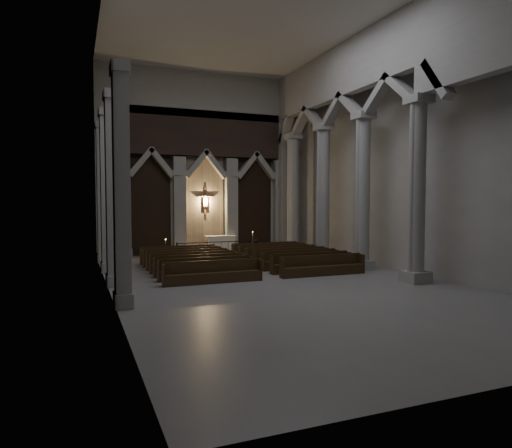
# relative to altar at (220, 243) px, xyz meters

# --- Properties ---
(room) EXTENTS (24.00, 24.10, 12.00)m
(room) POSITION_rel_altar_xyz_m (-0.85, -11.07, 6.92)
(room) COLOR gray
(room) RESTS_ON ground
(sanctuary_wall) EXTENTS (14.00, 0.77, 12.00)m
(sanctuary_wall) POSITION_rel_altar_xyz_m (-0.85, 0.47, 5.94)
(sanctuary_wall) COLOR #A19E96
(sanctuary_wall) RESTS_ON ground
(right_arcade) EXTENTS (1.00, 24.00, 12.00)m
(right_arcade) POSITION_rel_altar_xyz_m (4.65, -9.74, 7.15)
(right_arcade) COLOR #A19E96
(right_arcade) RESTS_ON ground
(left_pilasters) EXTENTS (0.60, 13.00, 8.03)m
(left_pilasters) POSITION_rel_altar_xyz_m (-7.60, -7.57, 3.23)
(left_pilasters) COLOR #A19E96
(left_pilasters) RESTS_ON ground
(sanctuary_step) EXTENTS (8.50, 2.60, 0.15)m
(sanctuary_step) POSITION_rel_altar_xyz_m (-0.85, -0.47, -0.60)
(sanctuary_step) COLOR #A19E96
(sanctuary_step) RESTS_ON ground
(altar) EXTENTS (2.07, 0.83, 1.05)m
(altar) POSITION_rel_altar_xyz_m (0.00, 0.00, 0.00)
(altar) COLOR silver
(altar) RESTS_ON sanctuary_step
(altar_rail) EXTENTS (4.85, 0.09, 0.95)m
(altar_rail) POSITION_rel_altar_xyz_m (-0.85, -1.41, -0.05)
(altar_rail) COLOR black
(altar_rail) RESTS_ON ground
(candle_stand_left) EXTENTS (0.21, 0.21, 1.25)m
(candle_stand_left) POSITION_rel_altar_xyz_m (-4.06, -2.14, -0.34)
(candle_stand_left) COLOR olive
(candle_stand_left) RESTS_ON ground
(candle_stand_right) EXTENTS (0.25, 0.25, 1.49)m
(candle_stand_right) POSITION_rel_altar_xyz_m (1.84, -1.29, -0.27)
(candle_stand_right) COLOR olive
(candle_stand_right) RESTS_ON ground
(pews) EXTENTS (9.77, 7.39, 0.97)m
(pews) POSITION_rel_altar_xyz_m (-0.85, -6.99, -0.36)
(pews) COLOR black
(pews) RESTS_ON ground
(worshipper) EXTENTS (0.49, 0.35, 1.24)m
(worshipper) POSITION_rel_altar_xyz_m (0.97, -4.23, -0.06)
(worshipper) COLOR black
(worshipper) RESTS_ON ground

